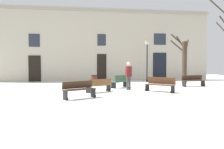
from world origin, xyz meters
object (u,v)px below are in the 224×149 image
Objects in this scene: bench_back_to_back_right at (99,85)px; person_crossing_plaza at (129,74)px; streetlamp at (147,56)px; litter_bin at (94,80)px; bench_near_center_tree at (193,81)px; tree_center at (184,60)px; bench_back_to_back_left at (160,84)px; bench_near_lamp at (120,81)px; bench_by_litter_bin at (79,89)px.

person_crossing_plaza is (2.07, 0.99, 0.61)m from bench_back_to_back_right.
streetlamp is 4.89× the size of litter_bin.
streetlamp reaches higher than bench_near_center_tree.
tree_center is at bearing 75.43° from bench_near_center_tree.
person_crossing_plaza is (-1.68, 1.43, 0.57)m from bench_back_to_back_left.
bench_back_to_back_left is (-1.44, -7.40, -1.88)m from streetlamp.
litter_bin is 0.45× the size of bench_back_to_back_left.
bench_back_to_back_left is 3.50m from bench_near_lamp.
bench_back_to_back_left is (-3.95, -5.14, -1.53)m from tree_center.
bench_by_litter_bin is at bearing 34.37° from bench_back_to_back_right.
tree_center is 7.70m from litter_bin.
person_crossing_plaza is (-5.34, -1.47, 0.60)m from bench_near_center_tree.
bench_near_center_tree is (8.72, 4.92, -0.03)m from bench_by_litter_bin.
bench_near_center_tree is (2.22, -4.50, -1.91)m from streetlamp.
litter_bin is 7.61m from bench_by_litter_bin.
person_crossing_plaza reaches higher than bench_by_litter_bin.
bench_back_to_back_left is 4.67m from bench_near_center_tree.
person_crossing_plaza is (-3.11, -5.97, -1.31)m from streetlamp.
bench_back_to_back_right is 7.80m from bench_near_center_tree.
bench_back_to_back_left reaches higher than bench_by_litter_bin.
bench_by_litter_bin is 0.98× the size of bench_near_center_tree.
bench_by_litter_bin is 1.07× the size of bench_back_to_back_right.
bench_back_to_back_right is 1.14× the size of bench_near_lamp.
person_crossing_plaza is (3.38, 3.45, 0.56)m from bench_by_litter_bin.
streetlamp is 2.09× the size of person_crossing_plaza.
person_crossing_plaza is (-5.63, -3.71, -0.96)m from tree_center.
tree_center is 2.75m from bench_near_center_tree.
person_crossing_plaza is (0.26, -1.48, 0.59)m from bench_near_lamp.
litter_bin is 0.54× the size of bench_near_lamp.
bench_near_center_tree is (7.24, -2.54, 0.04)m from litter_bin.
bench_back_to_back_left is at bearing -100.99° from streetlamp.
bench_back_to_back_left is (5.06, 2.02, -0.00)m from bench_by_litter_bin.
bench_near_center_tree is 5.59m from bench_near_lamp.
bench_back_to_back_left is at bearing 82.03° from bench_near_lamp.
tree_center reaches higher than bench_near_center_tree.
bench_by_litter_bin reaches higher than bench_near_center_tree.
litter_bin is at bearing -158.65° from streetlamp.
streetlamp is at bearing -138.80° from person_crossing_plaza.
streetlamp is at bearing 25.76° from bench_by_litter_bin.
tree_center is at bearing -167.85° from person_crossing_plaza.
person_crossing_plaza reaches higher than bench_near_lamp.
litter_bin is at bearing 153.39° from bench_near_center_tree.
streetlamp is (-2.51, 2.26, 0.35)m from tree_center.
bench_by_litter_bin reaches higher than bench_back_to_back_right.
bench_back_to_back_left is at bearing 145.60° from bench_back_to_back_right.
bench_back_to_back_left reaches higher than bench_near_lamp.
bench_near_lamp is at bearing -126.88° from streetlamp.
bench_back_to_back_right is 2.37m from person_crossing_plaza.
tree_center is 2.54× the size of bench_back_to_back_right.
bench_by_litter_bin is (-1.48, -7.47, 0.08)m from litter_bin.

